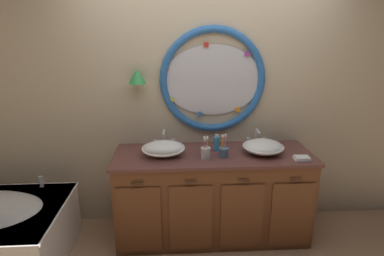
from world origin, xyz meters
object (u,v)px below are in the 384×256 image
at_px(toothbrush_holder_left, 206,152).
at_px(toothbrush_holder_right, 224,151).
at_px(sink_basin_right, 263,147).
at_px(soap_dispenser, 217,143).
at_px(folded_hand_towel, 302,158).
at_px(sink_basin_left, 163,148).

height_order(toothbrush_holder_left, toothbrush_holder_right, toothbrush_holder_right).
bearing_deg(toothbrush_holder_left, sink_basin_right, 9.88).
height_order(soap_dispenser, folded_hand_towel, soap_dispenser).
height_order(toothbrush_holder_left, folded_hand_towel, toothbrush_holder_left).
height_order(sink_basin_right, soap_dispenser, soap_dispenser).
bearing_deg(soap_dispenser, sink_basin_right, -11.90).
bearing_deg(toothbrush_holder_right, folded_hand_towel, -9.48).
height_order(toothbrush_holder_left, soap_dispenser, toothbrush_holder_left).
bearing_deg(sink_basin_right, sink_basin_left, 180.00).
bearing_deg(sink_basin_right, toothbrush_holder_left, -170.12).
distance_m(toothbrush_holder_right, folded_hand_towel, 0.70).
relative_size(toothbrush_holder_right, folded_hand_towel, 1.55).
xyz_separation_m(sink_basin_left, soap_dispenser, (0.50, 0.09, 0.01)).
bearing_deg(folded_hand_towel, toothbrush_holder_right, 170.52).
height_order(sink_basin_left, folded_hand_towel, sink_basin_left).
bearing_deg(sink_basin_left, sink_basin_right, -0.00).
height_order(sink_basin_left, sink_basin_right, sink_basin_left).
bearing_deg(toothbrush_holder_left, toothbrush_holder_right, 11.48).
xyz_separation_m(sink_basin_left, toothbrush_holder_left, (0.38, -0.10, -0.01)).
relative_size(sink_basin_right, toothbrush_holder_left, 1.83).
height_order(sink_basin_left, soap_dispenser, soap_dispenser).
relative_size(sink_basin_left, toothbrush_holder_left, 1.90).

